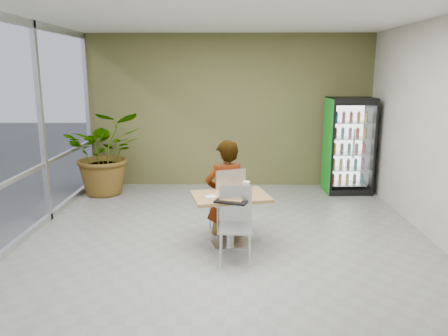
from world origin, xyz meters
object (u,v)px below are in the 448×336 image
Objects in this scene: chair_far at (228,196)px; cafeteria_tray at (232,201)px; dining_table at (230,209)px; beverage_fridge at (349,146)px; seated_woman at (226,197)px; soda_cup at (246,188)px; chair_near at (235,217)px; potted_plant at (106,153)px.

chair_far is 2.43× the size of cafeteria_tray.
beverage_fridge reaches higher than dining_table.
seated_woman is 0.57m from soda_cup.
beverage_fridge is at bearing 55.98° from chair_near.
soda_cup is (0.26, -0.36, 0.23)m from chair_far.
potted_plant is (-2.47, 2.24, 0.23)m from chair_far.
seated_woman is at bearing -42.03° from potted_plant.
chair_near is at bearing -81.42° from dining_table.
beverage_fridge reaches higher than cafeteria_tray.
dining_table is 0.39m from cafeteria_tray.
cafeteria_tray reaches higher than dining_table.
chair_far is 3.35m from potted_plant.
chair_near is (0.07, -0.44, 0.03)m from dining_table.
beverage_fridge is (2.36, 3.19, 0.20)m from cafeteria_tray.
seated_woman reaches higher than chair_near.
seated_woman is (-0.07, 0.49, 0.04)m from dining_table.
beverage_fridge is 1.15× the size of potted_plant.
potted_plant reaches higher than dining_table.
chair_far reaches higher than cafeteria_tray.
soda_cup is 0.10× the size of potted_plant.
soda_cup is 3.54m from beverage_fridge.
potted_plant reaches higher than chair_near.
chair_near reaches higher than cafeteria_tray.
cafeteria_tray is (-0.20, -0.39, -0.07)m from soda_cup.
seated_woman reaches higher than dining_table.
chair_near is 4.05m from potted_plant.
potted_plant reaches higher than chair_far.
chair_far reaches higher than chair_near.
seated_woman is at bearing 98.23° from dining_table.
chair_near reaches higher than dining_table.
chair_far is 0.77m from cafeteria_tray.
potted_plant is at bearing 136.35° from soda_cup.
beverage_fridge is 4.89m from potted_plant.
potted_plant reaches higher than cafeteria_tray.
dining_table is 0.44m from chair_far.
beverage_fridge is (2.16, 2.80, 0.13)m from soda_cup.
seated_woman is 10.01× the size of soda_cup.
seated_woman is at bearing -138.61° from beverage_fridge.
chair_far is 0.50m from soda_cup.
chair_far is at bearing 94.51° from cafeteria_tray.
seated_woman is 1.04× the size of potted_plant.
beverage_fridge is (2.42, 2.44, 0.36)m from chair_far.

